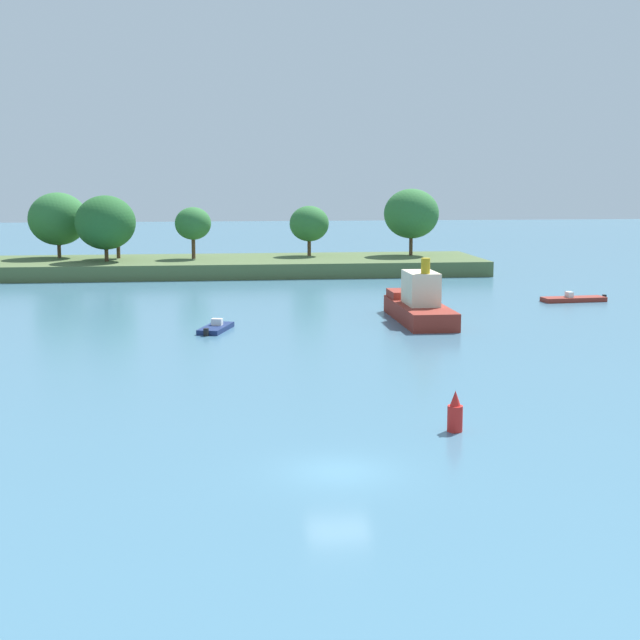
{
  "coord_description": "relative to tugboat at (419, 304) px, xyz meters",
  "views": [
    {
      "loc": [
        -4.91,
        -35.22,
        11.56
      ],
      "look_at": [
        2.93,
        30.98,
        1.2
      ],
      "focal_mm": 52.75,
      "sensor_mm": 36.0,
      "label": 1
    }
  ],
  "objects": [
    {
      "name": "ground_plane",
      "position": [
        -11.63,
        -37.34,
        -1.34
      ],
      "size": [
        400.0,
        400.0,
        0.0
      ],
      "primitive_type": "plane",
      "color": "teal"
    },
    {
      "name": "treeline_island",
      "position": [
        -24.49,
        38.96,
        1.66
      ],
      "size": [
        78.42,
        15.28,
        9.83
      ],
      "color": "#4C6038",
      "rests_on": "ground"
    },
    {
      "name": "tugboat",
      "position": [
        0.0,
        0.0,
        0.0
      ],
      "size": [
        3.62,
        12.01,
        5.18
      ],
      "color": "maroon",
      "rests_on": "ground"
    },
    {
      "name": "small_motorboat",
      "position": [
        -16.15,
        -2.97,
        -1.12
      ],
      "size": [
        2.88,
        4.81,
        0.87
      ],
      "color": "navy",
      "rests_on": "ground"
    },
    {
      "name": "fishing_skiff",
      "position": [
        16.66,
        9.58,
        -1.11
      ],
      "size": [
        6.22,
        2.25,
        0.92
      ],
      "color": "maroon",
      "rests_on": "ground"
    },
    {
      "name": "channel_buoy_red",
      "position": [
        -5.59,
        -32.19,
        -0.53
      ],
      "size": [
        0.7,
        0.7,
        1.9
      ],
      "color": "red",
      "rests_on": "ground"
    }
  ]
}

